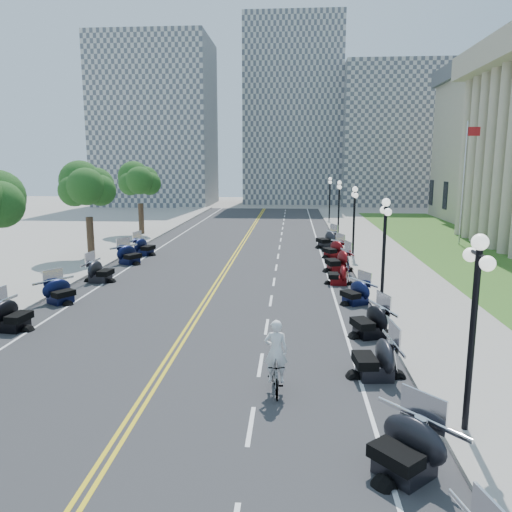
{
  "coord_description": "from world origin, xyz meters",
  "views": [
    {
      "loc": [
        4.21,
        -19.87,
        6.72
      ],
      "look_at": [
        2.36,
        5.35,
        2.0
      ],
      "focal_mm": 35.0,
      "sensor_mm": 36.0,
      "label": 1
    }
  ],
  "objects": [
    {
      "name": "edge_line_north",
      "position": [
        6.4,
        10.0,
        0.01
      ],
      "size": [
        0.12,
        90.0,
        0.0
      ],
      "primitive_type": "cube",
      "color": "white",
      "rests_on": "road"
    },
    {
      "name": "lawn",
      "position": [
        17.5,
        18.0,
        0.05
      ],
      "size": [
        9.0,
        60.0,
        0.1
      ],
      "primitive_type": "cube",
      "color": "#356023",
      "rests_on": "ground"
    },
    {
      "name": "motorcycle_s_8",
      "position": [
        -6.74,
        12.5,
        0.71
      ],
      "size": [
        2.79,
        2.79,
        1.42
      ],
      "primitive_type": null,
      "rotation": [
        0.0,
        0.0,
        1.03
      ],
      "color": "black",
      "rests_on": "road"
    },
    {
      "name": "lane_dash_11",
      "position": [
        3.2,
        20.0,
        0.01
      ],
      "size": [
        0.12,
        2.0,
        0.0
      ],
      "primitive_type": "cube",
      "color": "white",
      "rests_on": "road"
    },
    {
      "name": "lane_dash_9",
      "position": [
        3.2,
        12.0,
        0.01
      ],
      "size": [
        0.12,
        2.0,
        0.0
      ],
      "primitive_type": "cube",
      "color": "white",
      "rests_on": "road"
    },
    {
      "name": "motorcycle_n_6",
      "position": [
        7.29,
        3.75,
        0.63
      ],
      "size": [
        2.48,
        2.48,
        1.27
      ],
      "primitive_type": null,
      "rotation": [
        0.0,
        0.0,
        -1.04
      ],
      "color": "black",
      "rests_on": "road"
    },
    {
      "name": "lane_dash_14",
      "position": [
        3.2,
        32.0,
        0.01
      ],
      "size": [
        0.12,
        2.0,
        0.0
      ],
      "primitive_type": "cube",
      "color": "white",
      "rests_on": "road"
    },
    {
      "name": "distant_block_c",
      "position": [
        22.0,
        65.0,
        11.0
      ],
      "size": [
        20.0,
        14.0,
        22.0
      ],
      "primitive_type": "cube",
      "color": "gray",
      "rests_on": "ground"
    },
    {
      "name": "motorcycle_n_5",
      "position": [
        7.29,
        -0.87,
        0.69
      ],
      "size": [
        2.5,
        2.5,
        1.38
      ],
      "primitive_type": null,
      "rotation": [
        0.0,
        0.0,
        -1.24
      ],
      "color": "black",
      "rests_on": "road"
    },
    {
      "name": "motorcycle_s_9",
      "position": [
        -6.7,
        15.79,
        0.71
      ],
      "size": [
        2.5,
        2.5,
        1.42
      ],
      "primitive_type": null,
      "rotation": [
        0.0,
        0.0,
        1.3
      ],
      "color": "black",
      "rests_on": "road"
    },
    {
      "name": "motorcycle_n_9",
      "position": [
        7.18,
        15.76,
        0.7
      ],
      "size": [
        2.7,
        2.7,
        1.39
      ],
      "primitive_type": null,
      "rotation": [
        0.0,
        0.0,
        -1.08
      ],
      "color": "#590A0C",
      "rests_on": "road"
    },
    {
      "name": "street_lamp_2",
      "position": [
        8.6,
        4.0,
        2.6
      ],
      "size": [
        0.5,
        1.2,
        4.9
      ],
      "primitive_type": null,
      "color": "black",
      "rests_on": "sidewalk_north"
    },
    {
      "name": "motorcycle_n_10",
      "position": [
        6.99,
        20.02,
        0.77
      ],
      "size": [
        2.86,
        2.86,
        1.53
      ],
      "primitive_type": null,
      "rotation": [
        0.0,
        0.0,
        -1.17
      ],
      "color": "black",
      "rests_on": "road"
    },
    {
      "name": "lane_dash_10",
      "position": [
        3.2,
        16.0,
        0.01
      ],
      "size": [
        0.12,
        2.0,
        0.0
      ],
      "primitive_type": "cube",
      "color": "white",
      "rests_on": "road"
    },
    {
      "name": "sidewalk_north",
      "position": [
        10.5,
        10.0,
        0.07
      ],
      "size": [
        5.0,
        90.0,
        0.15
      ],
      "primitive_type": "cube",
      "color": "#9E9991",
      "rests_on": "ground"
    },
    {
      "name": "road",
      "position": [
        0.0,
        10.0,
        0.0
      ],
      "size": [
        16.0,
        90.0,
        0.01
      ],
      "primitive_type": "cube",
      "color": "#333335",
      "rests_on": "ground"
    },
    {
      "name": "lane_dash_7",
      "position": [
        3.2,
        4.0,
        0.01
      ],
      "size": [
        0.12,
        2.0,
        0.0
      ],
      "primitive_type": "cube",
      "color": "white",
      "rests_on": "road"
    },
    {
      "name": "distant_block_a",
      "position": [
        -18.0,
        62.0,
        13.0
      ],
      "size": [
        18.0,
        14.0,
        26.0
      ],
      "primitive_type": "cube",
      "color": "gray",
      "rests_on": "ground"
    },
    {
      "name": "edge_line_south",
      "position": [
        -6.4,
        10.0,
        0.01
      ],
      "size": [
        0.12,
        90.0,
        0.0
      ],
      "primitive_type": "cube",
      "color": "white",
      "rests_on": "road"
    },
    {
      "name": "sidewalk_south",
      "position": [
        -10.5,
        10.0,
        0.07
      ],
      "size": [
        5.0,
        90.0,
        0.15
      ],
      "primitive_type": "cube",
      "color": "#9E9991",
      "rests_on": "ground"
    },
    {
      "name": "lane_dash_6",
      "position": [
        3.2,
        0.0,
        0.01
      ],
      "size": [
        0.12,
        2.0,
        0.0
      ],
      "primitive_type": "cube",
      "color": "white",
      "rests_on": "road"
    },
    {
      "name": "lane_dash_16",
      "position": [
        3.2,
        40.0,
        0.01
      ],
      "size": [
        0.12,
        2.0,
        0.0
      ],
      "primitive_type": "cube",
      "color": "white",
      "rests_on": "road"
    },
    {
      "name": "lane_dash_15",
      "position": [
        3.2,
        36.0,
        0.01
      ],
      "size": [
        0.12,
        2.0,
        0.0
      ],
      "primitive_type": "cube",
      "color": "white",
      "rests_on": "road"
    },
    {
      "name": "lane_dash_19",
      "position": [
        3.2,
        52.0,
        0.01
      ],
      "size": [
        0.12,
        2.0,
        0.0
      ],
      "primitive_type": "cube",
      "color": "white",
      "rests_on": "road"
    },
    {
      "name": "lane_dash_5",
      "position": [
        3.2,
        -4.0,
        0.01
      ],
      "size": [
        0.12,
        2.0,
        0.0
      ],
      "primitive_type": "cube",
      "color": "white",
      "rests_on": "road"
    },
    {
      "name": "lane_dash_17",
      "position": [
        3.2,
        44.0,
        0.01
      ],
      "size": [
        0.12,
        2.0,
        0.0
      ],
      "primitive_type": "cube",
      "color": "white",
      "rests_on": "road"
    },
    {
      "name": "street_lamp_1",
      "position": [
        8.6,
        -8.0,
        2.6
      ],
      "size": [
        0.5,
        1.2,
        4.9
      ],
      "primitive_type": null,
      "color": "black",
      "rests_on": "sidewalk_north"
    },
    {
      "name": "cyclist_rider",
      "position": [
        3.78,
        -6.03,
        1.96
      ],
      "size": [
        0.7,
        0.46,
        1.91
      ],
      "primitive_type": "imported",
      "rotation": [
        0.0,
        0.0,
        3.14
      ],
      "color": "white",
      "rests_on": "bicycle"
    },
    {
      "name": "motorcycle_n_8",
      "position": [
        7.11,
        11.07,
        0.77
      ],
      "size": [
        2.64,
        2.64,
        1.54
      ],
      "primitive_type": null,
      "rotation": [
        0.0,
        0.0,
        -1.34
      ],
      "color": "#590A0C",
      "rests_on": "road"
    },
    {
      "name": "lane_dash_12",
      "position": [
        3.2,
        24.0,
        0.01
      ],
      "size": [
        0.12,
        2.0,
        0.0
      ],
      "primitive_type": "cube",
      "color": "white",
      "rests_on": "road"
    },
    {
      "name": "ground",
      "position": [
        0.0,
        0.0,
        0.0
      ],
      "size": [
        160.0,
        160.0,
        0.0
      ],
      "primitive_type": "plane",
      "color": "gray"
    },
    {
      "name": "motorcycle_s_6",
      "position": [
        -7.02,
        2.85,
        0.66
      ],
      "size": [
        2.61,
        2.61,
        1.32
      ],
      "primitive_type": null,
      "rotation": [
        0.0,
        0.0,
        0.99
      ],
      "color": "black",
      "rests_on": "road"
    },
    {
      "name": "motorcycle_n_4",
      "position": [
        6.88,
        -4.72,
        0.71
      ],
      "size": [
        2.22,
        2.22,
        1.42
      ],
      "primitive_type": null,
      "rotation": [
        0.0,
        0.0,
        -1.47
      ],
      "color": "black",
      "rests_on": "road"
    },
    {
      "name": "street_lamp_5",
      "position": [
        8.6,
        40.0,
        2.6
      ],
      "size": [
        0.5,
        1.2,
        4.9
      ],
      "primitive_type": null,
      "color": "black",
      "rests_on": "sidewalk_north"
    },
    {
      "name": "flagpole",
      "position": [
        18.0,
        22.0,
        5.0
      ],
      "size": [
        1.1,
        0.2,
        10.0
      ],
      "primitive_type": null,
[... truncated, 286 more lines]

